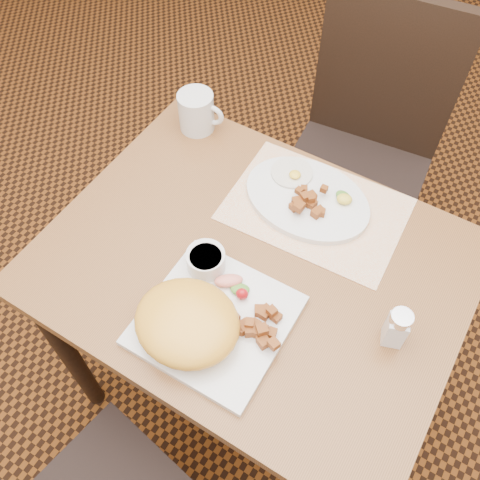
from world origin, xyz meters
name	(u,v)px	position (x,y,z in m)	size (l,w,h in m)	color
ground	(249,382)	(0.00, 0.00, 0.00)	(8.00, 8.00, 0.00)	black
table	(252,286)	(0.00, 0.00, 0.64)	(0.90, 0.70, 0.75)	brown
chair_far	(364,144)	(0.01, 0.67, 0.54)	(0.46, 0.47, 0.97)	black
placemat	(316,209)	(0.05, 0.20, 0.75)	(0.40, 0.28, 0.00)	white
plate_square	(215,320)	(0.01, -0.17, 0.76)	(0.28, 0.28, 0.02)	silver
plate_oval	(307,199)	(0.02, 0.21, 0.76)	(0.30, 0.23, 0.02)	silver
hollandaise_mound	(187,322)	(-0.02, -0.22, 0.80)	(0.21, 0.19, 0.08)	yellow
ramekin	(206,260)	(-0.07, -0.07, 0.79)	(0.08, 0.08, 0.05)	silver
garnish_sq	(234,285)	(0.00, -0.09, 0.78)	(0.09, 0.06, 0.03)	#387223
fried_egg	(292,173)	(-0.04, 0.25, 0.77)	(0.10, 0.10, 0.02)	white
garnish_ov	(344,198)	(0.10, 0.24, 0.78)	(0.05, 0.05, 0.02)	#387223
salt_shaker	(397,328)	(0.32, -0.02, 0.80)	(0.05, 0.05, 0.10)	white
coffee_mug	(197,112)	(-0.34, 0.28, 0.80)	(0.12, 0.09, 0.10)	silver
home_fries_sq	(255,326)	(0.09, -0.14, 0.78)	(0.12, 0.09, 0.04)	#934917
home_fries_ov	(308,202)	(0.03, 0.18, 0.78)	(0.09, 0.10, 0.03)	#934917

